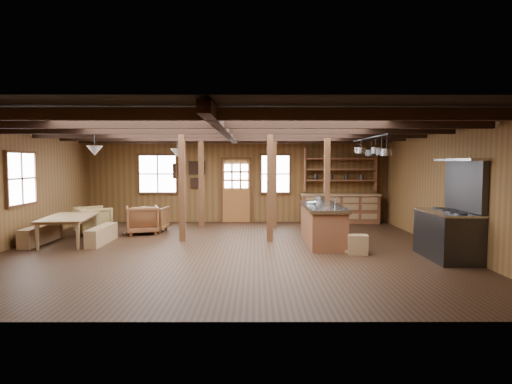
# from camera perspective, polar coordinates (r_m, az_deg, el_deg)

# --- Properties ---
(room) EXTENTS (10.04, 9.04, 2.84)m
(room) POSITION_cam_1_polar(r_m,az_deg,el_deg) (9.74, -3.83, 0.52)
(room) COLOR black
(room) RESTS_ON ground
(ceiling_joists) EXTENTS (9.80, 8.82, 0.18)m
(ceiling_joists) POSITION_cam_1_polar(r_m,az_deg,el_deg) (9.92, -3.80, 7.98)
(ceiling_joists) COLOR black
(ceiling_joists) RESTS_ON ceiling
(timber_posts) EXTENTS (3.95, 2.35, 2.80)m
(timber_posts) POSITION_cam_1_polar(r_m,az_deg,el_deg) (11.80, -0.65, 1.13)
(timber_posts) COLOR #3F2712
(timber_posts) RESTS_ON floor
(back_door) EXTENTS (1.02, 0.08, 2.15)m
(back_door) POSITION_cam_1_polar(r_m,az_deg,el_deg) (14.21, -2.65, -0.49)
(back_door) COLOR brown
(back_door) RESTS_ON floor
(window_back_left) EXTENTS (1.32, 0.06, 1.32)m
(window_back_left) POSITION_cam_1_polar(r_m,az_deg,el_deg) (14.53, -12.97, 2.36)
(window_back_left) COLOR white
(window_back_left) RESTS_ON wall_back
(window_back_right) EXTENTS (1.02, 0.06, 1.32)m
(window_back_right) POSITION_cam_1_polar(r_m,az_deg,el_deg) (14.18, 2.60, 2.42)
(window_back_right) COLOR white
(window_back_right) RESTS_ON wall_back
(window_left) EXTENTS (0.14, 1.24, 1.32)m
(window_left) POSITION_cam_1_polar(r_m,az_deg,el_deg) (11.64, -28.83, 1.58)
(window_left) COLOR white
(window_left) RESTS_ON wall_back
(notice_boards) EXTENTS (1.08, 0.03, 0.90)m
(notice_boards) POSITION_cam_1_polar(r_m,az_deg,el_deg) (14.32, -8.67, 2.55)
(notice_boards) COLOR silver
(notice_boards) RESTS_ON wall_back
(back_counter) EXTENTS (2.55, 0.60, 2.45)m
(back_counter) POSITION_cam_1_polar(r_m,az_deg,el_deg) (14.24, 11.11, -1.67)
(back_counter) COLOR brown
(back_counter) RESTS_ON floor
(pendant_lamps) EXTENTS (1.86, 2.36, 0.66)m
(pendant_lamps) POSITION_cam_1_polar(r_m,az_deg,el_deg) (11.09, -15.24, 5.21)
(pendant_lamps) COLOR #303032
(pendant_lamps) RESTS_ON ceiling
(pot_rack) EXTENTS (0.36, 3.00, 0.45)m
(pot_rack) POSITION_cam_1_polar(r_m,az_deg,el_deg) (10.32, 14.97, 5.43)
(pot_rack) COLOR #303032
(pot_rack) RESTS_ON ceiling
(kitchen_island) EXTENTS (0.89, 2.50, 1.20)m
(kitchen_island) POSITION_cam_1_polar(r_m,az_deg,el_deg) (10.68, 8.84, -4.19)
(kitchen_island) COLOR brown
(kitchen_island) RESTS_ON floor
(step_stool) EXTENTS (0.52, 0.41, 0.42)m
(step_stool) POSITION_cam_1_polar(r_m,az_deg,el_deg) (9.58, 13.42, -6.82)
(step_stool) COLOR olive
(step_stool) RESTS_ON floor
(commercial_range) EXTENTS (0.86, 1.67, 2.07)m
(commercial_range) POSITION_cam_1_polar(r_m,az_deg,el_deg) (9.67, 24.47, -4.27)
(commercial_range) COLOR #303032
(commercial_range) RESTS_ON floor
(dining_table) EXTENTS (1.29, 2.02, 0.67)m
(dining_table) POSITION_cam_1_polar(r_m,az_deg,el_deg) (11.46, -23.48, -4.65)
(dining_table) COLOR brown
(dining_table) RESTS_ON floor
(bench_wall) EXTENTS (0.30, 1.61, 0.44)m
(bench_wall) POSITION_cam_1_polar(r_m,az_deg,el_deg) (11.80, -26.82, -5.06)
(bench_wall) COLOR olive
(bench_wall) RESTS_ON floor
(bench_aisle) EXTENTS (0.29, 1.52, 0.42)m
(bench_aisle) POSITION_cam_1_polar(r_m,az_deg,el_deg) (11.20, -19.85, -5.39)
(bench_aisle) COLOR olive
(bench_aisle) RESTS_ON floor
(armchair_a) EXTENTS (1.07, 1.09, 0.79)m
(armchair_a) POSITION_cam_1_polar(r_m,az_deg,el_deg) (12.31, -14.93, -3.59)
(armchair_a) COLOR brown
(armchair_a) RESTS_ON floor
(armchair_b) EXTENTS (0.84, 0.86, 0.73)m
(armchair_b) POSITION_cam_1_polar(r_m,az_deg,el_deg) (12.66, -13.60, -3.50)
(armchair_b) COLOR brown
(armchair_b) RESTS_ON floor
(armchair_c) EXTENTS (1.18, 1.17, 0.77)m
(armchair_c) POSITION_cam_1_polar(r_m,az_deg,el_deg) (12.67, -20.87, -3.54)
(armchair_c) COLOR olive
(armchair_c) RESTS_ON floor
(counter_pot) EXTENTS (0.28, 0.28, 0.17)m
(counter_pot) POSITION_cam_1_polar(r_m,az_deg,el_deg) (11.35, 8.48, -0.93)
(counter_pot) COLOR #AEB0B5
(counter_pot) RESTS_ON kitchen_island
(bowl) EXTENTS (0.35, 0.35, 0.07)m
(bowl) POSITION_cam_1_polar(r_m,az_deg,el_deg) (10.75, 7.44, -1.46)
(bowl) COLOR silver
(bowl) RESTS_ON kitchen_island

